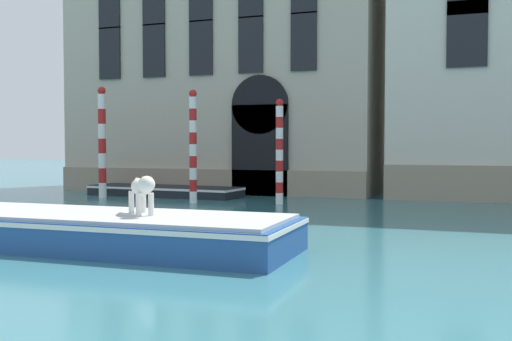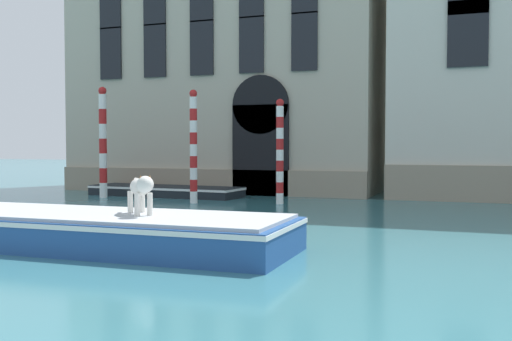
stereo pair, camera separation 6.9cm
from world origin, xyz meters
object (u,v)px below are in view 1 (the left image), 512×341
boat_moored_near_palazzo (164,191)px  mooring_pole_4 (102,142)px  dog_on_deck (142,188)px  boat_foreground (64,227)px  mooring_pole_0 (193,146)px  mooring_pole_3 (279,151)px

boat_moored_near_palazzo → mooring_pole_4: 2.86m
dog_on_deck → mooring_pole_4: 11.36m
boat_foreground → boat_moored_near_palazzo: boat_foreground is taller
boat_foreground → mooring_pole_0: 8.48m
mooring_pole_0 → mooring_pole_4: mooring_pole_4 is taller
boat_moored_near_palazzo → mooring_pole_3: mooring_pole_3 is taller
boat_foreground → mooring_pole_4: mooring_pole_4 is taller
mooring_pole_0 → mooring_pole_3: 2.80m
mooring_pole_0 → mooring_pole_3: size_ratio=1.09×
mooring_pole_0 → mooring_pole_4: (-3.95, 0.75, 0.15)m
dog_on_deck → boat_moored_near_palazzo: 11.53m
boat_foreground → mooring_pole_3: size_ratio=2.64×
boat_foreground → dog_on_deck: 1.83m
boat_moored_near_palazzo → mooring_pole_4: (-1.78, -1.32, 1.80)m
dog_on_deck → mooring_pole_3: (-0.26, 8.94, 0.58)m
boat_foreground → mooring_pole_0: bearing=98.5°
boat_moored_near_palazzo → mooring_pole_0: bearing=-39.1°
mooring_pole_4 → mooring_pole_3: bearing=-0.2°
mooring_pole_0 → boat_foreground: bearing=-81.0°
boat_moored_near_palazzo → mooring_pole_3: (4.88, -1.34, 1.50)m
mooring_pole_0 → mooring_pole_4: size_ratio=0.93×
dog_on_deck → mooring_pole_4: bearing=173.6°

